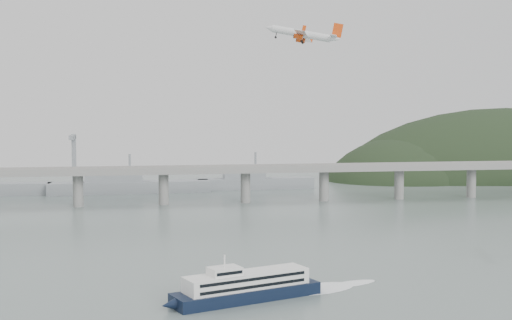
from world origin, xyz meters
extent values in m
plane|color=slate|center=(0.00, 0.00, 0.00)|extent=(900.00, 900.00, 0.00)
cube|color=gray|center=(0.00, 200.00, 20.00)|extent=(800.00, 22.00, 2.20)
cube|color=gray|center=(0.00, 189.50, 22.00)|extent=(800.00, 0.60, 1.80)
cube|color=gray|center=(0.00, 210.50, 22.00)|extent=(800.00, 0.60, 1.80)
cylinder|color=gray|center=(-80.00, 200.00, 9.50)|extent=(6.00, 6.00, 21.00)
cylinder|color=gray|center=(-30.00, 200.00, 9.50)|extent=(6.00, 6.00, 21.00)
cylinder|color=gray|center=(20.00, 200.00, 9.50)|extent=(6.00, 6.00, 21.00)
cylinder|color=gray|center=(70.00, 200.00, 9.50)|extent=(6.00, 6.00, 21.00)
cylinder|color=gray|center=(120.00, 200.00, 9.50)|extent=(6.00, 6.00, 21.00)
cylinder|color=gray|center=(170.00, 200.00, 9.50)|extent=(6.00, 6.00, 21.00)
ellipsoid|color=black|center=(270.00, 330.00, -18.00)|extent=(320.00, 150.00, 156.00)
ellipsoid|color=black|center=(175.00, 320.00, -12.00)|extent=(140.00, 110.00, 96.00)
cube|color=gray|center=(-50.00, 265.00, 4.00)|extent=(110.55, 21.43, 8.00)
cube|color=gray|center=(-61.00, 265.00, 12.00)|extent=(39.01, 16.73, 8.00)
cylinder|color=gray|center=(-50.00, 265.00, 20.00)|extent=(1.60, 1.60, 14.00)
cube|color=gray|center=(40.00, 275.00, 4.00)|extent=(85.00, 13.60, 8.00)
cube|color=gray|center=(31.50, 275.00, 12.00)|extent=(29.75, 11.90, 8.00)
cylinder|color=gray|center=(40.00, 275.00, 20.00)|extent=(1.60, 1.60, 14.00)
cube|color=gray|center=(-90.00, 300.00, 20.00)|extent=(3.00, 3.00, 40.00)
cube|color=gray|center=(-90.00, 290.00, 38.00)|extent=(3.00, 28.00, 3.00)
cube|color=black|center=(-16.25, -18.50, 1.80)|extent=(46.14, 25.02, 3.61)
cone|color=black|center=(-39.25, -26.50, 1.80)|extent=(5.44, 4.89, 3.61)
cube|color=white|center=(-16.25, -18.50, 5.86)|extent=(38.73, 20.95, 4.51)
cube|color=black|center=(-14.76, -22.80, 7.03)|extent=(32.41, 11.39, 0.90)
cube|color=black|center=(-14.76, -22.80, 4.87)|extent=(32.41, 11.39, 0.90)
cube|color=black|center=(-17.75, -14.20, 7.03)|extent=(32.41, 11.39, 0.90)
cube|color=black|center=(-17.75, -14.20, 4.87)|extent=(32.41, 11.39, 0.90)
cube|color=white|center=(-23.07, -20.87, 9.29)|extent=(10.59, 8.92, 2.34)
cube|color=black|center=(-22.02, -23.90, 9.29)|extent=(7.70, 2.77, 0.90)
cylinder|color=white|center=(-23.07, -20.87, 12.17)|extent=(0.57, 0.57, 3.61)
ellipsoid|color=white|center=(7.59, -10.21, 0.05)|extent=(28.79, 20.79, 0.18)
ellipsoid|color=white|center=(19.52, -6.07, 0.05)|extent=(20.53, 12.53, 0.18)
cylinder|color=white|center=(20.68, 63.60, 87.39)|extent=(23.47, 12.66, 7.72)
cone|color=white|center=(8.03, 68.42, 90.05)|extent=(4.91, 4.43, 3.74)
cone|color=white|center=(33.81, 58.62, 85.07)|extent=(5.54, 4.46, 3.91)
cube|color=white|center=(21.30, 63.32, 86.38)|extent=(14.17, 28.98, 2.63)
cube|color=white|center=(33.14, 58.91, 85.83)|extent=(6.16, 10.66, 1.27)
cube|color=#DE430F|center=(34.49, 58.55, 88.45)|extent=(4.77, 1.75, 6.26)
cylinder|color=#DE430F|center=(21.51, 68.23, 85.20)|extent=(4.41, 3.39, 2.66)
cylinder|color=black|center=(19.85, 68.87, 85.55)|extent=(1.35, 2.04, 2.01)
cube|color=white|center=(21.68, 68.22, 86.05)|extent=(2.26, 0.98, 1.44)
cylinder|color=#DE430F|center=(18.23, 59.35, 85.69)|extent=(4.41, 3.39, 2.66)
cylinder|color=black|center=(16.57, 59.98, 86.04)|extent=(1.35, 2.04, 2.01)
cube|color=white|center=(18.40, 59.33, 86.53)|extent=(2.26, 0.98, 1.44)
cylinder|color=black|center=(21.76, 65.45, 84.74)|extent=(0.80, 0.44, 2.10)
cylinder|color=black|center=(21.58, 65.46, 83.81)|extent=(1.18, 0.67, 1.13)
cylinder|color=black|center=(20.21, 61.25, 84.97)|extent=(0.80, 0.44, 2.10)
cylinder|color=black|center=(20.02, 61.26, 84.04)|extent=(1.18, 0.67, 1.13)
cylinder|color=black|center=(10.71, 67.27, 87.02)|extent=(0.80, 0.44, 2.10)
cylinder|color=black|center=(10.52, 67.28, 86.09)|extent=(1.18, 0.67, 1.13)
cube|color=#DE430F|center=(28.16, 76.42, 86.31)|extent=(1.74, 0.68, 2.30)
cube|color=#DE430F|center=(18.00, 48.96, 87.81)|extent=(1.74, 0.68, 2.30)
camera|label=1|loc=(-49.09, -212.63, 54.05)|focal=48.00mm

